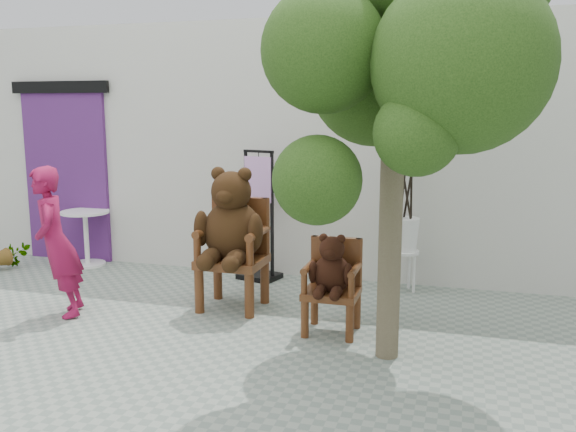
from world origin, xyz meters
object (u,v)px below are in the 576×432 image
Objects in this scene: chair_small at (332,275)px; tree at (423,20)px; person at (56,243)px; cafe_table at (86,231)px; stool_bucket at (405,234)px; display_stand at (259,230)px; chair_big at (232,230)px.

chair_small is 0.24× the size of tree.
person is 2.05× the size of cafe_table.
chair_small is 2.64m from person.
person reaches higher than cafe_table.
cafe_table is at bearing 157.59° from chair_small.
stool_bucket is at bearing 0.03° from cafe_table.
cafe_table is at bearing -179.97° from stool_bucket.
stool_bucket is (1.68, -0.02, 0.06)m from display_stand.
chair_big is at bearing 84.32° from person.
display_stand reaches higher than cafe_table.
cafe_table is (-3.51, 1.45, -0.09)m from chair_small.
person is 2.28m from display_stand.
person is at bearing -155.31° from chair_big.
chair_big is at bearing -23.64° from cafe_table.
tree reaches higher than stool_bucket.
tree is at bearing -28.41° from display_stand.
stool_bucket reaches higher than person.
stool_bucket is at bearing 33.50° from chair_big.
cafe_table is (-2.41, 1.05, -0.35)m from chair_big.
chair_big is at bearing -70.11° from display_stand.
chair_small is at bearing -108.90° from stool_bucket.
chair_big reaches higher than chair_small.
chair_small is 1.54m from stool_bucket.
stool_bucket reaches higher than chair_big.
chair_big is 1.67m from person.
display_stand is (-0.09, 1.07, -0.21)m from chair_big.
stool_bucket reaches higher than chair_small.
person is 3.85m from tree.
tree is (1.92, -1.83, 2.04)m from display_stand.
display_stand is (2.32, 0.02, 0.14)m from cafe_table.
chair_small is 0.63× the size of person.
cafe_table is at bearing 156.36° from chair_big.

